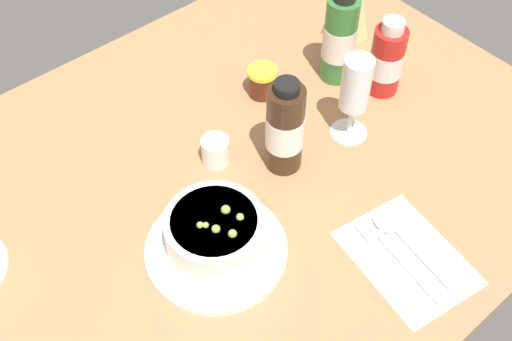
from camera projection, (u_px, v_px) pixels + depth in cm
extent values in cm
cube|color=#A8754C|center=(243.00, 175.00, 104.69)|extent=(110.00, 84.00, 3.00)
cylinder|color=white|center=(216.00, 250.00, 92.74)|extent=(20.86, 20.86, 1.20)
cylinder|color=white|center=(215.00, 234.00, 89.62)|extent=(14.10, 14.10, 6.95)
cylinder|color=beige|center=(214.00, 223.00, 87.58)|extent=(12.13, 12.13, 1.60)
sphere|color=#95AE48|center=(206.00, 225.00, 86.26)|extent=(0.89, 0.89, 0.89)
sphere|color=#95AE48|center=(226.00, 210.00, 87.94)|extent=(1.36, 1.36, 1.36)
sphere|color=#95AE48|center=(200.00, 225.00, 86.27)|extent=(0.98, 0.98, 0.98)
sphere|color=#95AE48|center=(240.00, 217.00, 87.14)|extent=(1.11, 1.11, 1.11)
sphere|color=#95AE48|center=(216.00, 229.00, 85.85)|extent=(1.23, 1.23, 1.23)
sphere|color=#95AE48|center=(233.00, 234.00, 85.35)|extent=(1.22, 1.22, 1.22)
cube|color=white|center=(407.00, 258.00, 92.41)|extent=(16.55, 20.71, 0.30)
cube|color=silver|center=(407.00, 265.00, 91.11)|extent=(3.26, 14.02, 0.50)
cube|color=silver|center=(367.00, 231.00, 94.93)|extent=(2.71, 3.89, 0.40)
cube|color=silver|center=(420.00, 255.00, 92.28)|extent=(2.92, 13.00, 0.50)
ellipsoid|color=silver|center=(384.00, 224.00, 95.67)|extent=(2.40, 4.00, 0.60)
cylinder|color=white|center=(215.00, 151.00, 102.93)|extent=(4.62, 4.62, 4.74)
cone|color=white|center=(209.00, 135.00, 102.70)|extent=(1.96, 2.46, 2.31)
cylinder|color=white|center=(348.00, 132.00, 108.68)|extent=(6.37, 6.37, 0.40)
cylinder|color=white|center=(351.00, 118.00, 106.22)|extent=(0.80, 0.80, 6.06)
cylinder|color=white|center=(356.00, 84.00, 100.29)|extent=(4.82, 4.82, 9.43)
cylinder|color=#E7ECB9|center=(355.00, 90.00, 101.37)|extent=(3.95, 3.95, 5.66)
cylinder|color=#502111|center=(262.00, 83.00, 113.46)|extent=(5.12, 5.12, 4.64)
cylinder|color=yellow|center=(262.00, 72.00, 111.38)|extent=(5.38, 5.38, 0.80)
cylinder|color=#337233|center=(339.00, 40.00, 111.95)|extent=(5.84, 5.84, 16.56)
cylinder|color=silver|center=(339.00, 41.00, 112.21)|extent=(5.96, 5.96, 6.29)
cylinder|color=#B21E19|center=(386.00, 61.00, 111.10)|extent=(5.88, 5.88, 12.85)
cylinder|color=silver|center=(386.00, 62.00, 111.30)|extent=(6.00, 6.00, 4.88)
cylinder|color=silver|center=(393.00, 26.00, 105.40)|extent=(3.82, 3.82, 2.07)
cylinder|color=#382314|center=(285.00, 129.00, 98.37)|extent=(5.92, 5.92, 15.86)
cylinder|color=white|center=(285.00, 131.00, 98.61)|extent=(6.04, 6.04, 6.03)
cylinder|color=black|center=(287.00, 87.00, 91.70)|extent=(3.85, 3.85, 1.59)
cube|color=tan|center=(340.00, 10.00, 122.72)|extent=(5.73, 3.95, 10.56)
cube|color=tan|center=(353.00, 18.00, 120.97)|extent=(5.73, 3.95, 10.56)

